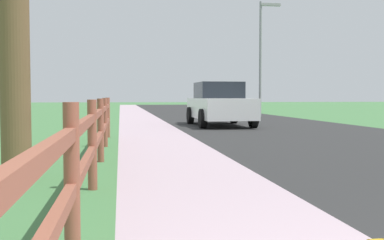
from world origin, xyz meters
TOP-DOWN VIEW (x-y plane):
  - ground_plane at (0.00, 25.00)m, footprint 120.00×120.00m
  - road_asphalt at (3.50, 27.00)m, footprint 7.00×66.00m
  - curb_concrete at (-3.00, 27.00)m, footprint 6.00×66.00m
  - grass_verge at (-4.50, 27.00)m, footprint 5.00×66.00m
  - rail_fence at (-2.28, 5.79)m, footprint 0.11×12.14m
  - parked_suv_white at (1.79, 16.51)m, footprint 2.06×4.60m
  - street_lamp at (5.79, 24.04)m, footprint 1.17×0.20m

SIDE VIEW (x-z plane):
  - ground_plane at x=0.00m, z-range 0.00..0.00m
  - road_asphalt at x=3.50m, z-range 0.00..0.01m
  - curb_concrete at x=-3.00m, z-range 0.00..0.01m
  - grass_verge at x=-4.50m, z-range 0.00..0.01m
  - rail_fence at x=-2.28m, z-range 0.09..1.17m
  - parked_suv_white at x=1.79m, z-range -0.02..1.63m
  - street_lamp at x=5.79m, z-range 0.60..6.88m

